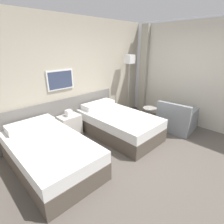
# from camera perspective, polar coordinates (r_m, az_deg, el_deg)

# --- Properties ---
(ground_plane) EXTENTS (16.00, 16.00, 0.00)m
(ground_plane) POSITION_cam_1_polar(r_m,az_deg,el_deg) (3.60, 12.71, -14.68)
(ground_plane) COLOR #5B544C
(wall_headboard) EXTENTS (10.00, 0.10, 2.70)m
(wall_headboard) POSITION_cam_1_polar(r_m,az_deg,el_deg) (4.51, -10.31, 10.82)
(wall_headboard) COLOR #B7AD99
(wall_headboard) RESTS_ON ground_plane
(wall_window) EXTENTS (0.21, 4.66, 2.70)m
(wall_window) POSITION_cam_1_polar(r_m,az_deg,el_deg) (4.99, 28.87, 10.08)
(wall_window) COLOR white
(wall_window) RESTS_ON ground_plane
(bed_near_door) EXTENTS (1.11, 1.96, 0.66)m
(bed_near_door) POSITION_cam_1_polar(r_m,az_deg,el_deg) (3.37, -19.64, -12.59)
(bed_near_door) COLOR brown
(bed_near_door) RESTS_ON ground_plane
(bed_near_window) EXTENTS (1.11, 1.96, 0.66)m
(bed_near_window) POSITION_cam_1_polar(r_m,az_deg,el_deg) (4.25, 1.98, -3.92)
(bed_near_window) COLOR brown
(bed_near_window) RESTS_ON ground_plane
(nightstand) EXTENTS (0.49, 0.34, 0.66)m
(nightstand) POSITION_cam_1_polar(r_m,az_deg,el_deg) (4.30, -13.56, -4.31)
(nightstand) COLOR beige
(nightstand) RESTS_ON ground_plane
(floor_lamp) EXTENTS (0.24, 0.24, 1.81)m
(floor_lamp) POSITION_cam_1_polar(r_m,az_deg,el_deg) (5.24, 5.68, 14.87)
(floor_lamp) COLOR #9E9993
(floor_lamp) RESTS_ON ground_plane
(side_table) EXTENTS (0.36, 0.36, 0.52)m
(side_table) POSITION_cam_1_polar(r_m,az_deg,el_deg) (4.76, 12.11, -0.52)
(side_table) COLOR gray
(side_table) RESTS_ON ground_plane
(armchair) EXTENTS (0.87, 0.89, 0.78)m
(armchair) POSITION_cam_1_polar(r_m,az_deg,el_deg) (4.81, 20.35, -2.46)
(armchair) COLOR gray
(armchair) RESTS_ON ground_plane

